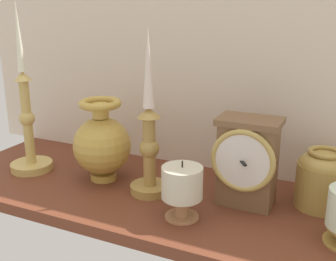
% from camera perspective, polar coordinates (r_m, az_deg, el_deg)
% --- Properties ---
extents(ground_plane, '(1.00, 0.36, 0.02)m').
position_cam_1_polar(ground_plane, '(0.91, -1.34, -9.01)').
color(ground_plane, brown).
extents(back_wall, '(1.20, 0.02, 0.65)m').
position_cam_1_polar(back_wall, '(0.99, 3.47, 13.43)').
color(back_wall, beige).
rests_on(back_wall, ground_plane).
extents(mantel_clock, '(0.12, 0.10, 0.18)m').
position_cam_1_polar(mantel_clock, '(0.83, 10.70, -4.11)').
color(mantel_clock, brown).
rests_on(mantel_clock, ground_plane).
extents(candlestick_tall_left, '(0.10, 0.10, 0.40)m').
position_cam_1_polar(candlestick_tall_left, '(1.03, -18.54, 0.48)').
color(candlestick_tall_left, tan).
rests_on(candlestick_tall_left, ground_plane).
extents(candlestick_tall_center, '(0.08, 0.08, 0.35)m').
position_cam_1_polar(candlestick_tall_center, '(0.86, -2.57, -1.45)').
color(candlestick_tall_center, '#A98440').
rests_on(candlestick_tall_center, ground_plane).
extents(brass_vase_bulbous, '(0.13, 0.13, 0.19)m').
position_cam_1_polar(brass_vase_bulbous, '(0.94, -8.97, -1.73)').
color(brass_vase_bulbous, gold).
rests_on(brass_vase_bulbous, ground_plane).
extents(brass_vase_jar, '(0.10, 0.10, 0.12)m').
position_cam_1_polar(brass_vase_jar, '(0.87, 20.27, -6.04)').
color(brass_vase_jar, '#A98740').
rests_on(brass_vase_jar, ground_plane).
extents(pillar_candle_near_clock, '(0.08, 0.08, 0.11)m').
position_cam_1_polar(pillar_candle_near_clock, '(0.78, 1.93, -7.74)').
color(pillar_candle_near_clock, '#B17C51').
rests_on(pillar_candle_near_clock, ground_plane).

